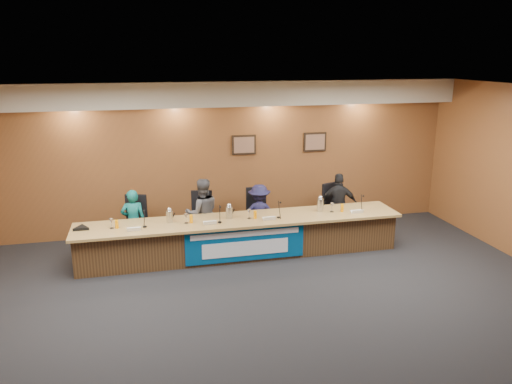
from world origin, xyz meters
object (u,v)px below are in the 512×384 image
panelist_a (133,221)px  panelist_b (202,213)px  carafe_left (170,217)px  speakerphone (81,228)px  dais_body (241,238)px  panelist_d (339,205)px  banner (246,244)px  office_chair_b (202,222)px  carafe_right (320,205)px  carafe_mid (229,212)px  panelist_c (259,214)px  office_chair_a (134,227)px  office_chair_c (258,218)px  office_chair_d (336,212)px

panelist_a → panelist_b: size_ratio=0.90×
carafe_left → speakerphone: 1.54m
dais_body → panelist_d: bearing=15.3°
banner → office_chair_b: banner is taller
carafe_right → carafe_left: bearing=179.7°
banner → carafe_mid: 0.69m
panelist_a → panelist_b: (1.32, 0.00, 0.07)m
speakerphone → office_chair_b: bearing=17.5°
panelist_b → panelist_c: (1.16, 0.00, -0.09)m
panelist_c → panelist_d: (1.71, 0.00, 0.07)m
office_chair_b → panelist_d: bearing=7.2°
dais_body → office_chair_a: dais_body is taller
office_chair_c → office_chair_a: bearing=-177.7°
banner → panelist_a: 2.24m
carafe_mid → office_chair_d: bearing=15.7°
office_chair_a → carafe_left: (0.66, -0.66, 0.38)m
panelist_b → carafe_mid: 0.74m
panelist_a → carafe_left: (0.66, -0.56, 0.23)m
carafe_mid → banner: bearing=-63.7°
speakerphone → panelist_d: bearing=6.7°
banner → speakerphone: size_ratio=6.88×
panelist_b → office_chair_b: 0.24m
office_chair_d → speakerphone: size_ratio=1.50×
panelist_b → office_chair_c: (1.16, 0.10, -0.22)m
panelist_a → banner: bearing=154.4°
office_chair_a → office_chair_d: size_ratio=1.00×
panelist_b → office_chair_c: bearing=-178.8°
carafe_left → carafe_right: 2.90m
dais_body → panelist_a: size_ratio=4.76×
carafe_left → carafe_right: bearing=-0.3°
panelist_d → carafe_left: bearing=24.6°
banner → office_chair_c: size_ratio=4.58×
carafe_left → carafe_mid: carafe_mid is taller
panelist_d → carafe_mid: panelist_d is taller
office_chair_b → carafe_mid: size_ratio=2.13×
speakerphone → dais_body: bearing=-0.3°
panelist_b → carafe_right: panelist_b is taller
panelist_d → office_chair_c: panelist_d is taller
banner → office_chair_c: banner is taller
panelist_b → carafe_left: (-0.67, -0.56, 0.16)m
dais_body → carafe_right: bearing=1.1°
banner → panelist_b: (-0.65, 1.02, 0.32)m
panelist_b → carafe_mid: bearing=122.7°
panelist_c → office_chair_c: panelist_c is taller
panelist_d → carafe_mid: 2.51m
carafe_right → speakerphone: 4.44m
dais_body → carafe_mid: carafe_mid is taller
banner → carafe_left: size_ratio=10.00×
office_chair_a → office_chair_d: same height
dais_body → panelist_b: size_ratio=4.30×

